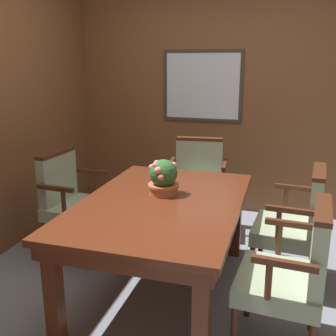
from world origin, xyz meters
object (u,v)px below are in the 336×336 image
(dining_table, at_px, (162,212))
(chair_head_far, at_px, (197,180))
(potted_plant, at_px, (163,177))
(chair_left_far, at_px, (71,198))
(chair_right_far, at_px, (296,221))
(chair_right_near, at_px, (293,271))

(dining_table, bearing_deg, chair_head_far, 90.40)
(dining_table, relative_size, potted_plant, 6.40)
(dining_table, relative_size, chair_left_far, 1.80)
(dining_table, relative_size, chair_right_far, 1.80)
(chair_right_far, bearing_deg, dining_table, -62.17)
(chair_right_far, height_order, chair_left_far, same)
(chair_head_far, xyz_separation_m, chair_right_near, (0.92, -1.60, 0.00))
(potted_plant, bearing_deg, chair_right_far, 14.63)
(potted_plant, bearing_deg, chair_left_far, 166.27)
(chair_right_far, height_order, chair_head_far, same)
(chair_head_far, bearing_deg, chair_right_near, -65.78)
(dining_table, relative_size, chair_head_far, 1.80)
(chair_head_far, distance_m, chair_right_near, 1.85)
(dining_table, xyz_separation_m, chair_right_far, (0.94, 0.40, -0.11))
(chair_head_far, xyz_separation_m, potted_plant, (-0.03, -1.08, 0.33))
(chair_left_far, xyz_separation_m, potted_plant, (0.92, -0.22, 0.33))
(chair_left_far, relative_size, potted_plant, 3.55)
(chair_left_far, bearing_deg, potted_plant, -100.66)
(chair_right_near, bearing_deg, chair_right_far, -178.02)
(chair_left_far, bearing_deg, chair_right_near, -108.73)
(dining_table, distance_m, potted_plant, 0.26)
(dining_table, xyz_separation_m, chair_head_far, (-0.01, 1.23, -0.11))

